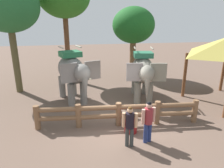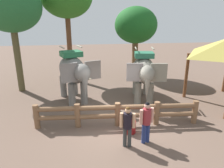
{
  "view_description": "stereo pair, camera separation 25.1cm",
  "coord_description": "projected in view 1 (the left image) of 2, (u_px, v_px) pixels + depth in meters",
  "views": [
    {
      "loc": [
        -1.7,
        -7.79,
        4.43
      ],
      "look_at": [
        0.0,
        1.58,
        1.4
      ],
      "focal_mm": 32.92,
      "sensor_mm": 36.0,
      "label": 1
    },
    {
      "loc": [
        -1.45,
        -7.83,
        4.43
      ],
      "look_at": [
        0.0,
        1.58,
        1.4
      ],
      "focal_mm": 32.92,
      "sensor_mm": 36.0,
      "label": 2
    }
  ],
  "objects": [
    {
      "name": "tourist_woman_in_black",
      "position": [
        130.0,
        124.0,
        7.23
      ],
      "size": [
        0.54,
        0.37,
        1.55
      ],
      "color": "#333636",
      "rests_on": "ground"
    },
    {
      "name": "log_fence",
      "position": [
        118.0,
        113.0,
        8.77
      ],
      "size": [
        7.03,
        0.84,
        1.05
      ],
      "color": "brown",
      "rests_on": "ground"
    },
    {
      "name": "tree_far_right",
      "position": [
        8.0,
        7.0,
        11.6
      ],
      "size": [
        3.5,
        3.5,
        6.62
      ],
      "color": "brown",
      "rests_on": "ground"
    },
    {
      "name": "tree_back_center",
      "position": [
        133.0,
        26.0,
        15.55
      ],
      "size": [
        3.21,
        3.21,
        5.35
      ],
      "color": "brown",
      "rests_on": "ground"
    },
    {
      "name": "tourist_man_in_blue",
      "position": [
        148.0,
        119.0,
        7.47
      ],
      "size": [
        0.56,
        0.38,
        1.62
      ],
      "color": "navy",
      "rests_on": "ground"
    },
    {
      "name": "elephant_near_left",
      "position": [
        73.0,
        72.0,
        11.04
      ],
      "size": [
        2.51,
        3.63,
        3.05
      ],
      "color": "slate",
      "rests_on": "ground"
    },
    {
      "name": "ground_plane",
      "position": [
        118.0,
        125.0,
        8.93
      ],
      "size": [
        60.0,
        60.0,
        0.0
      ],
      "primitive_type": "plane",
      "color": "brown"
    },
    {
      "name": "elephant_center",
      "position": [
        143.0,
        72.0,
        11.29
      ],
      "size": [
        2.11,
        3.51,
        2.95
      ],
      "color": "gray",
      "rests_on": "ground"
    },
    {
      "name": "feed_bucket",
      "position": [
        131.0,
        126.0,
        8.36
      ],
      "size": [
        0.51,
        0.51,
        0.5
      ],
      "color": "maroon",
      "rests_on": "ground"
    }
  ]
}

